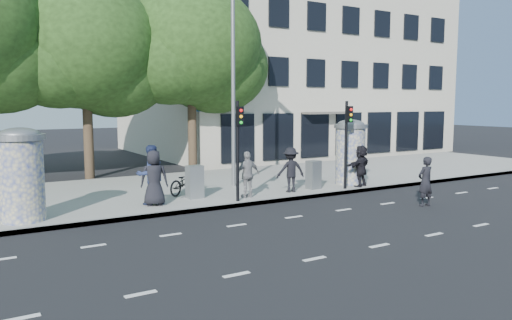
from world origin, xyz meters
TOP-DOWN VIEW (x-y plane):
  - ground at (0.00, 0.00)m, footprint 120.00×120.00m
  - sidewalk at (0.00, 7.50)m, footprint 40.00×8.00m
  - curb at (0.00, 3.55)m, footprint 40.00×0.10m
  - lane_dash_near at (0.00, -2.20)m, footprint 32.00×0.12m
  - lane_dash_far at (0.00, 1.40)m, footprint 32.00×0.12m
  - ad_column_left at (-7.20, 4.50)m, footprint 1.36×1.36m
  - ad_column_right at (5.20, 4.70)m, footprint 1.36×1.36m
  - traffic_pole_near at (-0.60, 3.79)m, footprint 0.22×0.31m
  - traffic_pole_far at (4.20, 3.79)m, footprint 0.22×0.31m
  - street_lamp at (0.80, 6.63)m, footprint 0.25×0.93m
  - tree_near_left at (-3.50, 12.70)m, footprint 6.80×6.80m
  - tree_center at (1.50, 12.30)m, footprint 7.00×7.00m
  - building at (12.00, 19.99)m, footprint 20.30×15.85m
  - ped_a at (-3.28, 4.61)m, footprint 1.04×0.86m
  - ped_c at (-3.32, 4.86)m, footprint 1.01×0.82m
  - ped_d at (1.96, 4.36)m, footprint 1.20×0.85m
  - ped_e at (0.01, 4.22)m, footprint 0.99×0.60m
  - ped_f at (5.09, 3.93)m, footprint 1.63×1.04m
  - man_road at (4.76, 0.45)m, footprint 0.62×0.41m
  - bicycle at (-1.61, 5.97)m, footprint 1.41×1.83m
  - cabinet_left at (-1.63, 5.09)m, footprint 0.56×0.42m
  - cabinet_right at (3.12, 4.46)m, footprint 0.58×0.46m

SIDE VIEW (x-z plane):
  - ground at x=0.00m, z-range 0.00..0.00m
  - lane_dash_near at x=0.00m, z-range 0.00..0.01m
  - lane_dash_far at x=0.00m, z-range 0.00..0.01m
  - sidewalk at x=0.00m, z-range 0.00..0.15m
  - curb at x=0.00m, z-range -0.01..0.15m
  - bicycle at x=-1.61m, z-range 0.15..1.07m
  - cabinet_right at x=3.12m, z-range 0.15..1.25m
  - cabinet_left at x=-1.63m, z-range 0.15..1.30m
  - man_road at x=4.76m, z-range 0.00..1.69m
  - ped_e at x=0.01m, z-range 0.15..1.79m
  - ped_f at x=5.09m, z-range 0.15..1.80m
  - ped_d at x=1.96m, z-range 0.15..1.83m
  - ped_a at x=-3.28m, z-range 0.15..1.97m
  - ped_c at x=-3.32m, z-range 0.15..2.11m
  - ad_column_left at x=-7.20m, z-range 0.21..2.86m
  - ad_column_right at x=5.20m, z-range 0.21..2.86m
  - traffic_pole_near at x=-0.60m, z-range 0.53..3.93m
  - traffic_pole_far at x=4.20m, z-range 0.53..3.93m
  - street_lamp at x=0.80m, z-range 0.79..8.79m
  - building at x=12.00m, z-range -0.01..11.99m
  - tree_near_left at x=-3.50m, z-range 1.58..10.55m
  - tree_center at x=1.50m, z-range 1.66..10.96m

